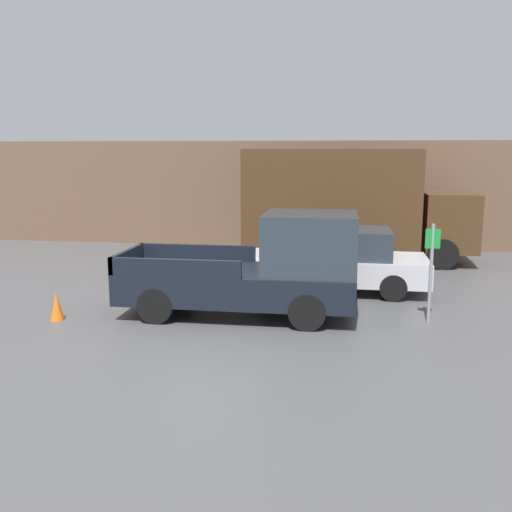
{
  "coord_description": "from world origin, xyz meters",
  "views": [
    {
      "loc": [
        3.14,
        -11.81,
        3.52
      ],
      "look_at": [
        1.18,
        0.98,
        1.12
      ],
      "focal_mm": 40.0,
      "sensor_mm": 36.0,
      "label": 1
    }
  ],
  "objects": [
    {
      "name": "ground_plane",
      "position": [
        0.0,
        0.0,
        0.0
      ],
      "size": [
        60.0,
        60.0,
        0.0
      ],
      "primitive_type": "plane",
      "color": "#4C4C4F"
    },
    {
      "name": "car",
      "position": [
        2.95,
        2.53,
        0.8
      ],
      "size": [
        4.74,
        1.93,
        1.59
      ],
      "color": "silver",
      "rests_on": "ground"
    },
    {
      "name": "parking_sign",
      "position": [
        4.96,
        0.01,
        1.17
      ],
      "size": [
        0.3,
        0.07,
        2.07
      ],
      "color": "gray",
      "rests_on": "ground"
    },
    {
      "name": "delivery_truck",
      "position": [
        3.26,
        6.78,
        1.88
      ],
      "size": [
        7.22,
        2.48,
        3.57
      ],
      "color": "#472D19",
      "rests_on": "ground"
    },
    {
      "name": "building_wall",
      "position": [
        0.0,
        9.08,
        1.94
      ],
      "size": [
        28.0,
        0.15,
        3.88
      ],
      "color": "brown",
      "rests_on": "ground"
    },
    {
      "name": "traffic_cone",
      "position": [
        -2.76,
        -1.0,
        0.3
      ],
      "size": [
        0.29,
        0.29,
        0.6
      ],
      "color": "orange",
      "rests_on": "ground"
    },
    {
      "name": "pickup_truck",
      "position": [
        1.47,
        -0.02,
        1.02
      ],
      "size": [
        5.03,
        1.96,
        2.25
      ],
      "color": "black",
      "rests_on": "ground"
    },
    {
      "name": "newspaper_box",
      "position": [
        4.56,
        8.76,
        0.53
      ],
      "size": [
        0.45,
        0.4,
        1.07
      ],
      "color": "#194CB2",
      "rests_on": "ground"
    }
  ]
}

